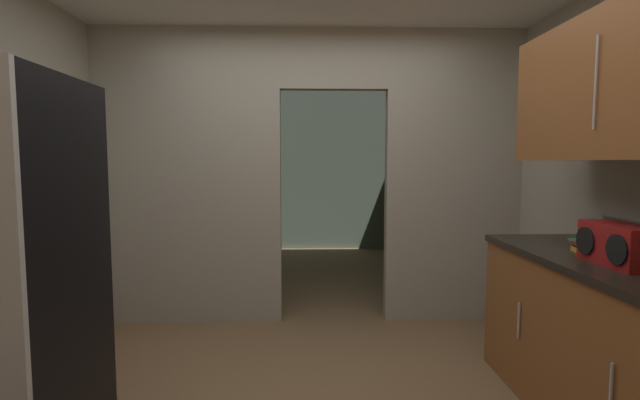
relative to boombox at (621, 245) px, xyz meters
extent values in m
cube|color=#ADA899|center=(-2.56, 1.85, 0.27)|extent=(1.59, 0.12, 2.55)
cube|color=#ADA899|center=(-0.24, 1.85, 0.27)|extent=(1.19, 0.12, 2.55)
cube|color=#ADA899|center=(-1.30, 1.85, 1.28)|extent=(0.93, 0.12, 0.52)
cube|color=slate|center=(-1.50, 5.23, 0.27)|extent=(3.71, 0.10, 2.55)
cube|color=slate|center=(-3.31, 3.54, 0.27)|extent=(0.10, 3.38, 2.55)
cube|color=slate|center=(0.31, 3.54, 0.27)|extent=(0.10, 3.38, 2.55)
cube|color=brown|center=(0.03, 0.03, -0.58)|extent=(0.60, 1.86, 0.87)
cube|color=black|center=(0.03, 0.03, -0.12)|extent=(0.64, 1.86, 0.04)
cylinder|color=#B7BABC|center=(-0.28, -0.38, -0.53)|extent=(0.01, 0.01, 0.22)
cylinder|color=#B7BABC|center=(-0.28, 0.44, -0.53)|extent=(0.01, 0.01, 0.22)
cube|color=brown|center=(0.03, 0.03, 0.79)|extent=(0.34, 1.68, 0.74)
cylinder|color=#B7BABC|center=(-0.15, 0.03, 0.79)|extent=(0.01, 0.01, 0.45)
cube|color=maroon|center=(0.00, 0.00, 0.00)|extent=(0.20, 0.40, 0.20)
cylinder|color=#262626|center=(0.00, 0.00, 0.12)|extent=(0.02, 0.28, 0.02)
cylinder|color=black|center=(-0.10, -0.12, 0.00)|extent=(0.01, 0.14, 0.14)
cylinder|color=black|center=(-0.10, 0.12, 0.00)|extent=(0.01, 0.14, 0.14)
cube|color=gold|center=(0.03, 0.31, -0.09)|extent=(0.14, 0.14, 0.03)
cube|color=black|center=(0.03, 0.31, -0.07)|extent=(0.14, 0.13, 0.01)
cube|color=red|center=(0.02, 0.31, -0.05)|extent=(0.11, 0.14, 0.02)
cube|color=#388C47|center=(0.01, 0.32, -0.04)|extent=(0.12, 0.14, 0.01)
camera|label=1|loc=(-1.54, -2.16, 0.41)|focal=25.63mm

